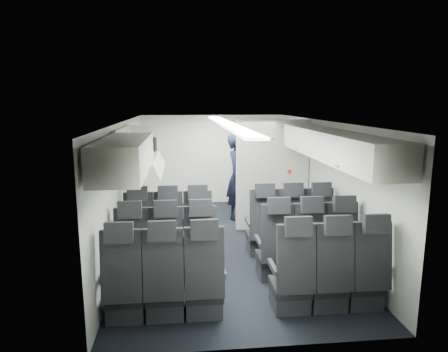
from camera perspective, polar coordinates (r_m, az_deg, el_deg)
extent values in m
cube|color=black|center=(7.11, 0.34, -9.78)|extent=(3.40, 6.00, 0.01)
cube|color=white|center=(6.67, 0.36, 7.83)|extent=(3.40, 6.00, 0.01)
cube|color=silver|center=(9.75, -1.60, 2.38)|extent=(3.40, 0.01, 2.15)
cube|color=silver|center=(3.96, 5.25, -10.19)|extent=(3.40, 0.01, 2.15)
cube|color=silver|center=(6.84, -13.96, -1.51)|extent=(0.01, 6.00, 2.15)
cube|color=silver|center=(7.20, 13.93, -0.91)|extent=(0.01, 6.00, 2.15)
cube|color=white|center=(6.67, 0.36, 7.49)|extent=(0.25, 5.52, 0.03)
cube|color=black|center=(6.59, -11.73, -9.15)|extent=(0.44, 0.46, 0.12)
cube|color=#2D2D33|center=(6.65, -11.68, -10.45)|extent=(0.42, 0.42, 0.22)
cube|color=black|center=(6.25, -12.08, -5.95)|extent=(0.44, 0.20, 0.80)
cube|color=black|center=(6.10, -12.27, -2.48)|extent=(0.30, 0.12, 0.23)
cube|color=#2D2D33|center=(6.50, -13.79, -6.92)|extent=(0.05, 0.40, 0.06)
cube|color=#2D2D33|center=(6.46, -9.89, -6.89)|extent=(0.05, 0.40, 0.06)
cube|color=black|center=(6.56, -7.77, -9.12)|extent=(0.44, 0.46, 0.12)
cube|color=#2D2D33|center=(6.62, -7.73, -10.43)|extent=(0.42, 0.42, 0.22)
cube|color=black|center=(6.21, -7.93, -5.90)|extent=(0.44, 0.20, 0.80)
cube|color=black|center=(6.06, -8.04, -2.41)|extent=(0.30, 0.12, 0.23)
cube|color=#2D2D33|center=(6.46, -9.80, -6.89)|extent=(0.05, 0.40, 0.06)
cube|color=#2D2D33|center=(6.44, -5.87, -6.83)|extent=(0.05, 0.40, 0.06)
cube|color=black|center=(6.56, -3.79, -9.04)|extent=(0.44, 0.46, 0.12)
cube|color=#2D2D33|center=(6.62, -3.77, -10.35)|extent=(0.42, 0.42, 0.22)
cube|color=black|center=(6.21, -3.76, -5.82)|extent=(0.44, 0.20, 0.80)
cube|color=black|center=(6.06, -3.78, -2.32)|extent=(0.30, 0.12, 0.23)
cube|color=#2D2D33|center=(6.44, -5.78, -6.83)|extent=(0.05, 0.40, 0.06)
cube|color=#2D2D33|center=(6.45, -1.84, -6.74)|extent=(0.05, 0.40, 0.06)
cube|color=black|center=(6.68, 5.27, -8.71)|extent=(0.44, 0.46, 0.12)
cube|color=#2D2D33|center=(6.73, 5.25, -10.00)|extent=(0.42, 0.42, 0.22)
cube|color=black|center=(6.33, 5.73, -5.52)|extent=(0.44, 0.20, 0.80)
cube|color=black|center=(6.19, 5.89, -2.09)|extent=(0.30, 0.12, 0.23)
cube|color=#2D2D33|center=(6.52, 3.46, -6.57)|extent=(0.05, 0.40, 0.06)
cube|color=#2D2D33|center=(6.61, 7.25, -6.41)|extent=(0.05, 0.40, 0.06)
cube|color=black|center=(6.78, 9.05, -8.51)|extent=(0.44, 0.46, 0.12)
cube|color=#2D2D33|center=(6.83, 9.01, -9.78)|extent=(0.42, 0.42, 0.22)
cube|color=black|center=(6.44, 9.67, -5.35)|extent=(0.44, 0.20, 0.80)
cube|color=black|center=(6.29, 9.90, -1.97)|extent=(0.30, 0.12, 0.23)
cube|color=#2D2D33|center=(6.61, 7.33, -6.40)|extent=(0.05, 0.40, 0.06)
cube|color=#2D2D33|center=(6.72, 11.00, -6.22)|extent=(0.05, 0.40, 0.06)
cube|color=black|center=(6.90, 12.69, -8.28)|extent=(0.44, 0.46, 0.12)
cube|color=#2D2D33|center=(6.96, 12.64, -9.52)|extent=(0.42, 0.42, 0.22)
cube|color=black|center=(6.57, 13.46, -5.17)|extent=(0.44, 0.20, 0.80)
cube|color=black|center=(6.43, 13.76, -1.85)|extent=(0.30, 0.12, 0.23)
cube|color=#2D2D33|center=(6.73, 11.09, -6.22)|extent=(0.05, 0.40, 0.06)
cube|color=#2D2D33|center=(6.87, 14.62, -6.02)|extent=(0.05, 0.40, 0.06)
cube|color=black|center=(5.76, -12.61, -12.18)|extent=(0.44, 0.46, 0.12)
cube|color=#2D2D33|center=(5.82, -12.54, -13.63)|extent=(0.42, 0.42, 0.22)
cube|color=black|center=(5.39, -13.07, -8.67)|extent=(0.44, 0.20, 0.80)
cube|color=black|center=(5.23, -13.32, -4.71)|extent=(0.30, 0.12, 0.23)
cube|color=#2D2D33|center=(5.66, -15.00, -9.66)|extent=(0.05, 0.40, 0.06)
cube|color=#2D2D33|center=(5.61, -10.50, -9.66)|extent=(0.05, 0.40, 0.06)
cube|color=black|center=(5.72, -8.03, -12.16)|extent=(0.44, 0.46, 0.12)
cube|color=#2D2D33|center=(5.79, -7.99, -13.63)|extent=(0.42, 0.42, 0.22)
cube|color=black|center=(5.36, -8.23, -8.63)|extent=(0.44, 0.20, 0.80)
cube|color=black|center=(5.19, -8.37, -4.64)|extent=(0.30, 0.12, 0.23)
cube|color=#2D2D33|center=(5.61, -10.39, -9.66)|extent=(0.05, 0.40, 0.06)
cube|color=#2D2D33|center=(5.59, -5.83, -9.60)|extent=(0.05, 0.40, 0.06)
cube|color=black|center=(5.72, -3.42, -12.08)|extent=(0.44, 0.46, 0.12)
cube|color=#2D2D33|center=(5.79, -3.40, -13.54)|extent=(0.42, 0.42, 0.22)
cube|color=black|center=(5.36, -3.36, -8.54)|extent=(0.44, 0.20, 0.80)
cube|color=black|center=(5.19, -3.38, -4.55)|extent=(0.30, 0.12, 0.23)
cube|color=#2D2D33|center=(5.59, -5.72, -9.60)|extent=(0.05, 0.40, 0.06)
cube|color=#2D2D33|center=(5.60, -1.16, -9.48)|extent=(0.05, 0.40, 0.06)
cube|color=black|center=(5.86, 7.02, -11.60)|extent=(0.44, 0.46, 0.12)
cube|color=#2D2D33|center=(5.92, 6.98, -13.03)|extent=(0.42, 0.42, 0.22)
cube|color=black|center=(5.50, 7.64, -8.11)|extent=(0.44, 0.20, 0.80)
cube|color=black|center=(5.34, 7.87, -4.21)|extent=(0.30, 0.12, 0.23)
cube|color=#2D2D33|center=(5.68, 4.96, -9.23)|extent=(0.05, 0.40, 0.06)
cube|color=#2D2D33|center=(5.78, 9.30, -8.99)|extent=(0.05, 0.40, 0.06)
cube|color=black|center=(5.97, 11.31, -11.29)|extent=(0.44, 0.46, 0.12)
cube|color=#2D2D33|center=(6.03, 11.26, -12.70)|extent=(0.42, 0.42, 0.22)
cube|color=black|center=(5.62, 12.15, -7.84)|extent=(0.44, 0.20, 0.80)
cube|color=black|center=(5.46, 12.47, -4.02)|extent=(0.30, 0.12, 0.23)
cube|color=#2D2D33|center=(5.78, 9.39, -8.98)|extent=(0.05, 0.40, 0.06)
cube|color=#2D2D33|center=(5.91, 13.56, -8.70)|extent=(0.05, 0.40, 0.06)
cube|color=black|center=(6.11, 15.42, -10.93)|extent=(0.44, 0.46, 0.12)
cube|color=#2D2D33|center=(6.17, 15.34, -12.32)|extent=(0.42, 0.42, 0.22)
cube|color=black|center=(5.77, 16.44, -7.55)|extent=(0.44, 0.20, 0.80)
cube|color=black|center=(5.62, 16.84, -3.82)|extent=(0.30, 0.12, 0.23)
cube|color=#2D2D33|center=(5.91, 13.65, -8.69)|extent=(0.05, 0.40, 0.06)
cube|color=#2D2D33|center=(6.07, 17.61, -8.38)|extent=(0.05, 0.40, 0.06)
cube|color=black|center=(4.95, -13.82, -16.20)|extent=(0.44, 0.46, 0.12)
cube|color=#2D2D33|center=(5.02, -13.73, -17.83)|extent=(0.42, 0.42, 0.22)
cube|color=black|center=(4.56, -14.44, -12.39)|extent=(0.44, 0.20, 0.80)
cube|color=black|center=(4.38, -14.78, -7.81)|extent=(0.30, 0.12, 0.23)
cube|color=#2D2D33|center=(4.84, -16.67, -13.33)|extent=(0.05, 0.40, 0.06)
cube|color=#2D2D33|center=(4.78, -11.33, -13.40)|extent=(0.05, 0.40, 0.06)
cube|color=black|center=(4.91, -8.39, -16.24)|extent=(0.44, 0.46, 0.12)
cube|color=#2D2D33|center=(4.98, -8.33, -17.88)|extent=(0.42, 0.42, 0.22)
cube|color=black|center=(4.52, -8.66, -12.40)|extent=(0.44, 0.20, 0.80)
cube|color=black|center=(4.33, -8.83, -7.78)|extent=(0.30, 0.12, 0.23)
cube|color=#2D2D33|center=(4.77, -11.21, -13.40)|extent=(0.05, 0.40, 0.06)
cube|color=#2D2D33|center=(4.75, -5.77, -13.35)|extent=(0.05, 0.40, 0.06)
cube|color=black|center=(4.91, -2.91, -16.13)|extent=(0.44, 0.46, 0.12)
cube|color=#2D2D33|center=(4.98, -2.89, -17.77)|extent=(0.42, 0.42, 0.22)
cube|color=black|center=(4.52, -2.81, -12.29)|extent=(0.44, 0.20, 0.80)
cube|color=black|center=(4.33, -2.82, -7.66)|extent=(0.30, 0.12, 0.23)
cube|color=#2D2D33|center=(4.75, -5.65, -13.35)|extent=(0.05, 0.40, 0.06)
cube|color=#2D2D33|center=(4.77, -0.22, -13.19)|extent=(0.05, 0.40, 0.06)
cube|color=black|center=(5.06, 9.38, -15.39)|extent=(0.44, 0.46, 0.12)
cube|color=#2D2D33|center=(5.13, 9.32, -16.99)|extent=(0.42, 0.42, 0.22)
cube|color=black|center=(4.68, 10.27, -11.59)|extent=(0.44, 0.20, 0.80)
cube|color=black|center=(4.50, 10.62, -7.11)|extent=(0.30, 0.12, 0.23)
cube|color=#2D2D33|center=(4.87, 7.01, -12.79)|extent=(0.05, 0.40, 0.06)
cube|color=#2D2D33|center=(4.98, 12.07, -12.40)|extent=(0.05, 0.40, 0.06)
cube|color=black|center=(5.19, 14.34, -14.89)|extent=(0.44, 0.46, 0.12)
cube|color=#2D2D33|center=(5.26, 14.26, -16.47)|extent=(0.42, 0.42, 0.22)
cube|color=black|center=(4.82, 15.51, -11.14)|extent=(0.44, 0.20, 0.80)
cube|color=black|center=(4.65, 15.98, -6.77)|extent=(0.30, 0.12, 0.23)
cube|color=#2D2D33|center=(4.98, 12.18, -12.39)|extent=(0.05, 0.40, 0.06)
cube|color=#2D2D33|center=(5.13, 16.96, -11.93)|extent=(0.05, 0.40, 0.06)
cube|color=black|center=(5.36, 19.01, -14.33)|extent=(0.44, 0.46, 0.12)
cube|color=#2D2D33|center=(5.42, 18.90, -15.86)|extent=(0.42, 0.42, 0.22)
cube|color=black|center=(5.00, 20.39, -10.64)|extent=(0.44, 0.20, 0.80)
cube|color=black|center=(4.83, 20.96, -6.41)|extent=(0.30, 0.12, 0.23)
cube|color=#2D2D33|center=(5.13, 17.07, -11.91)|extent=(0.05, 0.40, 0.06)
cube|color=#2D2D33|center=(5.32, 21.52, -11.41)|extent=(0.05, 0.40, 0.06)
cube|color=white|center=(4.71, -14.03, 2.78)|extent=(0.52, 1.80, 0.40)
cylinder|color=slate|center=(4.71, -10.93, 0.93)|extent=(0.04, 0.10, 0.04)
cube|color=#9E9E93|center=(6.46, -11.85, 3.14)|extent=(0.52, 1.70, 0.04)
cube|color=white|center=(6.47, -14.21, 4.84)|extent=(0.06, 1.70, 0.44)
cube|color=white|center=(5.62, -12.76, 4.06)|extent=(0.52, 0.04, 0.40)
cube|color=white|center=(7.26, -11.26, 5.56)|extent=(0.52, 0.04, 0.40)
cube|color=white|center=(6.45, -9.60, 2.23)|extent=(0.21, 1.61, 0.38)
cube|color=white|center=(5.13, 18.71, 3.16)|extent=(0.52, 1.80, 0.40)
cylinder|color=slate|center=(5.06, 16.02, 1.37)|extent=(0.04, 0.10, 0.04)
cube|color=white|center=(6.75, 12.54, 5.14)|extent=(0.52, 1.70, 0.40)
cylinder|color=slate|center=(6.69, 10.45, 3.80)|extent=(0.04, 0.10, 0.04)
cube|color=silver|center=(7.75, 6.91, 0.14)|extent=(1.40, 0.12, 2.13)
cube|color=white|center=(7.55, 6.19, 5.28)|extent=(0.24, 0.01, 0.10)
cube|color=red|center=(7.53, 5.84, 5.28)|extent=(0.13, 0.01, 0.04)
cube|color=red|center=(7.56, 6.95, 5.28)|extent=(0.05, 0.01, 0.03)
cylinder|color=white|center=(7.75, 9.35, 0.64)|extent=(0.11, 0.01, 0.11)
cylinder|color=red|center=(7.74, 9.36, 0.63)|extent=(0.09, 0.01, 0.09)
cube|color=#939399|center=(9.62, 4.19, 1.48)|extent=(0.85, 0.50, 1.90)
cube|color=#3F3F42|center=(9.45, 4.43, -1.46)|extent=(0.80, 0.01, 0.02)
cube|color=#3F3F42|center=(9.36, 4.47, 1.53)|extent=(0.80, 0.01, 0.02)
cube|color=#3F3F42|center=(9.29, 4.51, 4.58)|extent=(0.80, 0.01, 0.02)
cube|color=silver|center=(8.36, -12.09, -0.11)|extent=(0.10, 0.92, 1.86)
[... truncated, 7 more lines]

